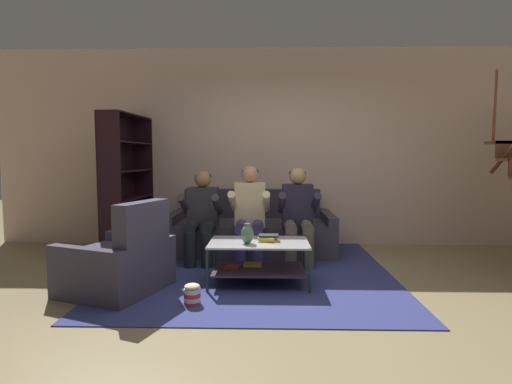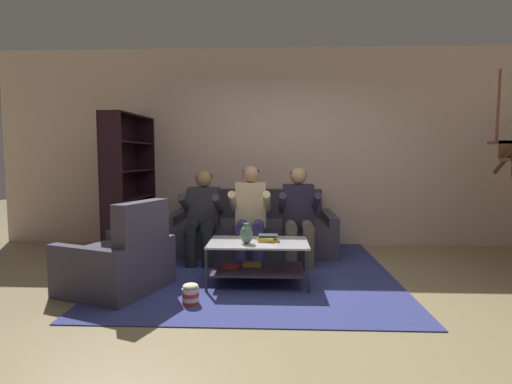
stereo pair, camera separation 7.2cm
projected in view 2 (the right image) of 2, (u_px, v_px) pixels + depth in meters
ground at (282, 301)px, 3.65m from camera, size 16.80×16.80×0.00m
back_partition at (279, 148)px, 5.97m from camera, size 8.40×0.12×2.90m
couch at (253, 232)px, 5.54m from camera, size 2.22×0.98×0.84m
person_seated_left at (203, 212)px, 4.96m from camera, size 0.50×0.58×1.14m
person_seated_middle at (250, 210)px, 4.94m from camera, size 0.50×0.58×1.20m
person_seated_right at (299, 211)px, 4.91m from camera, size 0.50×0.58×1.18m
coffee_table at (258, 256)px, 4.12m from camera, size 1.02×0.62×0.45m
area_rug at (255, 268)px, 4.73m from camera, size 3.06×3.37×0.01m
vase at (246, 234)px, 4.00m from camera, size 0.13×0.13×0.21m
book_stack at (268, 238)px, 4.13m from camera, size 0.21×0.20×0.07m
bookshelf at (126, 199)px, 5.43m from camera, size 0.38×1.15×1.88m
armchair at (119, 263)px, 3.91m from camera, size 1.08×1.10×0.90m
popcorn_tub at (191, 294)px, 3.55m from camera, size 0.15×0.15×0.20m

